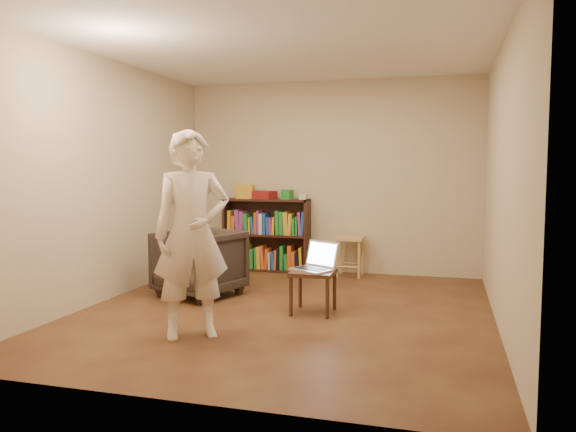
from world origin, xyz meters
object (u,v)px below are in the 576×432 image
(laptop, at_px, (315,264))
(side_table, at_px, (313,278))
(stool, at_px, (350,244))
(armchair, at_px, (199,263))
(bookshelf, at_px, (267,239))
(person, at_px, (192,234))

(laptop, bearing_deg, side_table, -71.32)
(stool, height_order, laptop, laptop)
(armchair, bearing_deg, bookshelf, 101.48)
(stool, bearing_deg, side_table, -91.05)
(bookshelf, distance_m, laptop, 2.33)
(bookshelf, xyz_separation_m, laptop, (1.16, -2.02, 0.05))
(armchair, height_order, person, person)
(stool, relative_size, armchair, 0.64)
(bookshelf, relative_size, stool, 2.29)
(person, bearing_deg, side_table, 17.93)
(person, bearing_deg, armchair, 78.82)
(bookshelf, xyz_separation_m, stool, (1.19, -0.10, -0.02))
(bookshelf, height_order, side_table, bookshelf)
(armchair, height_order, side_table, armchair)
(laptop, height_order, person, person)
(armchair, bearing_deg, laptop, 6.45)
(side_table, xyz_separation_m, person, (-0.81, -1.03, 0.52))
(person, bearing_deg, stool, 40.33)
(stool, relative_size, laptop, 1.07)
(bookshelf, relative_size, side_table, 2.84)
(bookshelf, xyz_separation_m, person, (0.34, -3.10, 0.44))
(person, bearing_deg, bookshelf, 62.37)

